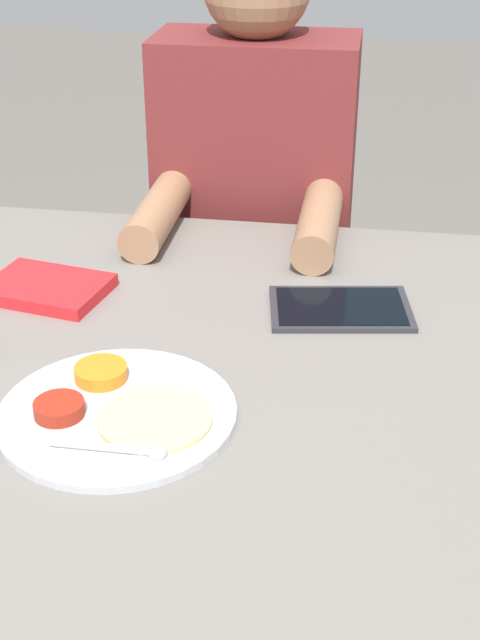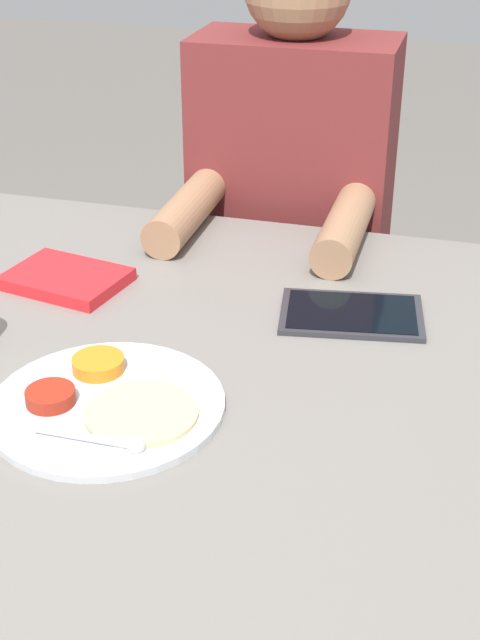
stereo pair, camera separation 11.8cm
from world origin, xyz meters
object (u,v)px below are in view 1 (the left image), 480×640
object	(u,v)px
red_notebook	(47,289)
tablet_device	(340,308)
thali_tray	(117,411)
person_diner	(254,269)

from	to	relation	value
red_notebook	tablet_device	world-z (taller)	red_notebook
thali_tray	tablet_device	distance (m)	0.40
thali_tray	red_notebook	distance (m)	0.36
thali_tray	person_diner	world-z (taller)	person_diner
red_notebook	person_diner	bearing A→B (deg)	62.23
thali_tray	red_notebook	world-z (taller)	thali_tray
red_notebook	person_diner	world-z (taller)	person_diner
red_notebook	tablet_device	size ratio (longest dim) A/B	0.88
tablet_device	person_diner	size ratio (longest dim) A/B	0.18
tablet_device	red_notebook	bearing A→B (deg)	-178.25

